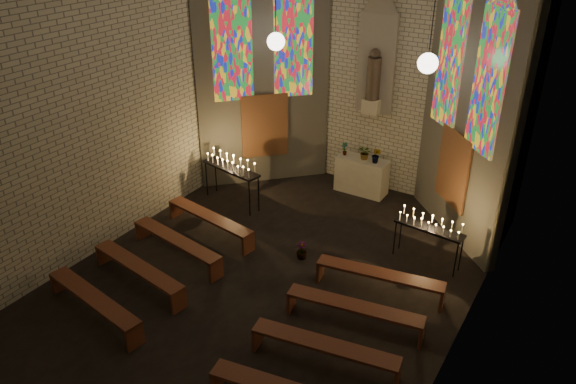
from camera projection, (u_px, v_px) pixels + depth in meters
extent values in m
plane|color=black|center=(249.00, 297.00, 11.58)|extent=(12.00, 12.00, 0.00)
cube|color=beige|center=(378.00, 63.00, 14.46)|extent=(8.00, 0.02, 7.00)
cube|color=beige|center=(87.00, 102.00, 11.78)|extent=(0.02, 12.00, 7.00)
cube|color=beige|center=(469.00, 196.00, 8.10)|extent=(0.02, 12.00, 7.00)
cube|color=beige|center=(262.00, 60.00, 14.78)|extent=(2.72, 2.72, 7.00)
cube|color=beige|center=(472.00, 94.00, 12.25)|extent=(2.72, 2.72, 7.00)
cube|color=#4C3F8C|center=(232.00, 44.00, 14.24)|extent=(0.78, 0.78, 3.00)
cube|color=#4C3F8C|center=(294.00, 40.00, 14.58)|extent=(0.78, 0.78, 3.00)
cube|color=#4C3F8C|center=(450.00, 62.00, 12.68)|extent=(0.78, 0.78, 3.00)
cube|color=#4C3F8C|center=(489.00, 83.00, 11.29)|extent=(0.78, 0.78, 3.00)
cube|color=brown|center=(265.00, 126.00, 15.48)|extent=(0.95, 0.95, 1.80)
cube|color=brown|center=(453.00, 169.00, 13.06)|extent=(0.95, 0.95, 1.80)
cube|color=gray|center=(377.00, 64.00, 14.40)|extent=(1.00, 0.12, 2.60)
cube|color=beige|center=(371.00, 106.00, 14.81)|extent=(0.45, 0.30, 0.40)
cylinder|color=brown|center=(373.00, 79.00, 14.46)|extent=(0.36, 0.36, 1.10)
sphere|color=brown|center=(375.00, 53.00, 14.15)|extent=(0.26, 0.26, 0.26)
sphere|color=white|center=(276.00, 42.00, 13.57)|extent=(0.44, 0.44, 0.44)
sphere|color=white|center=(428.00, 63.00, 11.83)|extent=(0.44, 0.44, 0.44)
cube|color=beige|center=(362.00, 175.00, 15.45)|extent=(1.40, 0.60, 1.00)
imported|color=#4C723F|center=(345.00, 149.00, 15.37)|extent=(0.22, 0.18, 0.37)
imported|color=#4C723F|center=(365.00, 153.00, 15.10)|extent=(0.46, 0.43, 0.40)
imported|color=#4C723F|center=(376.00, 155.00, 14.89)|extent=(0.27, 0.22, 0.45)
imported|color=#4C723F|center=(302.00, 250.00, 12.72)|extent=(0.27, 0.27, 0.42)
cube|color=black|center=(231.00, 169.00, 14.64)|extent=(1.82, 0.74, 0.06)
cylinder|color=black|center=(207.00, 179.00, 15.27)|extent=(0.03, 0.03, 1.00)
cylinder|color=black|center=(249.00, 199.00, 14.29)|extent=(0.03, 0.03, 1.00)
cylinder|color=black|center=(216.00, 175.00, 15.49)|extent=(0.03, 0.03, 1.00)
cylinder|color=black|center=(259.00, 194.00, 14.50)|extent=(0.03, 0.03, 1.00)
cube|color=black|center=(429.00, 228.00, 12.27)|extent=(1.57, 0.51, 0.05)
cylinder|color=black|center=(395.00, 238.00, 12.76)|extent=(0.03, 0.03, 0.87)
cylinder|color=black|center=(456.00, 260.00, 11.99)|extent=(0.03, 0.03, 0.87)
cylinder|color=black|center=(401.00, 233.00, 12.97)|extent=(0.03, 0.03, 0.87)
cylinder|color=black|center=(461.00, 254.00, 12.20)|extent=(0.03, 0.03, 0.87)
cube|color=#552818|center=(210.00, 217.00, 13.53)|extent=(2.67, 0.79, 0.06)
cube|color=#552818|center=(176.00, 208.00, 14.38)|extent=(0.12, 0.38, 0.48)
cube|color=#552818|center=(248.00, 244.00, 12.91)|extent=(0.12, 0.38, 0.48)
cube|color=#552818|center=(380.00, 274.00, 11.50)|extent=(2.67, 0.79, 0.06)
cube|color=#552818|center=(320.00, 269.00, 12.04)|extent=(0.12, 0.38, 0.48)
cube|color=#552818|center=(442.00, 298.00, 11.18)|extent=(0.12, 0.38, 0.48)
cube|color=#552818|center=(176.00, 240.00, 12.63)|extent=(2.67, 0.79, 0.06)
cube|color=#552818|center=(143.00, 229.00, 13.48)|extent=(0.12, 0.38, 0.48)
cube|color=#552818|center=(216.00, 270.00, 12.00)|extent=(0.12, 0.38, 0.48)
cube|color=#552818|center=(355.00, 306.00, 10.59)|extent=(2.67, 0.79, 0.06)
cube|color=#552818|center=(291.00, 299.00, 11.14)|extent=(0.12, 0.38, 0.48)
cube|color=#552818|center=(422.00, 333.00, 10.27)|extent=(0.12, 0.38, 0.48)
cube|color=#552818|center=(138.00, 266.00, 11.72)|extent=(2.67, 0.79, 0.06)
cube|color=#552818|center=(104.00, 253.00, 12.58)|extent=(0.12, 0.38, 0.48)
cube|color=#552818|center=(179.00, 301.00, 11.10)|extent=(0.12, 0.38, 0.48)
cube|color=#552818|center=(325.00, 344.00, 9.69)|extent=(2.67, 0.79, 0.06)
cube|color=#552818|center=(258.00, 335.00, 10.23)|extent=(0.12, 0.38, 0.48)
cube|color=#552818|center=(397.00, 376.00, 9.37)|extent=(0.12, 0.38, 0.48)
cube|color=#552818|center=(93.00, 297.00, 10.82)|extent=(2.67, 0.79, 0.06)
cube|color=#552818|center=(60.00, 281.00, 11.67)|extent=(0.12, 0.38, 0.48)
cube|color=#552818|center=(135.00, 337.00, 10.19)|extent=(0.12, 0.38, 0.48)
cube|color=#552818|center=(217.00, 378.00, 9.33)|extent=(0.12, 0.38, 0.48)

